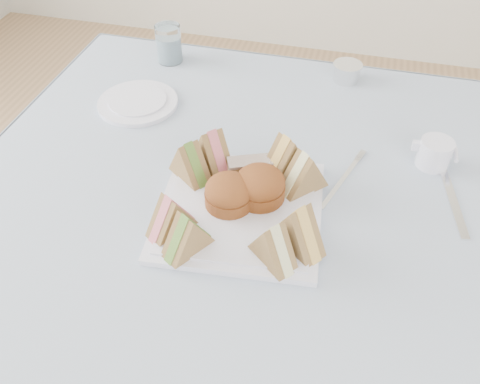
% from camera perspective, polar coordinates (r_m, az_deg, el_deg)
% --- Properties ---
extents(floor, '(4.00, 4.00, 0.00)m').
position_cam_1_polar(floor, '(1.54, -0.58, -20.26)').
color(floor, '#9E7751').
rests_on(floor, ground).
extents(table, '(0.90, 0.90, 0.74)m').
position_cam_1_polar(table, '(1.22, -0.70, -12.59)').
color(table, brown).
rests_on(table, floor).
extents(tablecloth, '(1.02, 1.02, 0.01)m').
position_cam_1_polar(tablecloth, '(0.94, -0.89, 0.22)').
color(tablecloth, silver).
rests_on(tablecloth, table).
extents(serving_plate, '(0.31, 0.31, 0.01)m').
position_cam_1_polar(serving_plate, '(0.89, 0.00, -2.06)').
color(serving_plate, white).
rests_on(serving_plate, tablecloth).
extents(sandwich_fl_a, '(0.08, 0.09, 0.08)m').
position_cam_1_polar(sandwich_fl_a, '(0.83, -7.80, -2.45)').
color(sandwich_fl_a, '#976B44').
rests_on(sandwich_fl_a, serving_plate).
extents(sandwich_fl_b, '(0.08, 0.09, 0.07)m').
position_cam_1_polar(sandwich_fl_b, '(0.80, -5.97, -4.56)').
color(sandwich_fl_b, '#976B44').
rests_on(sandwich_fl_b, serving_plate).
extents(sandwich_fr_a, '(0.10, 0.09, 0.08)m').
position_cam_1_polar(sandwich_fr_a, '(0.80, 6.57, -3.87)').
color(sandwich_fr_a, '#976B44').
rests_on(sandwich_fr_a, serving_plate).
extents(sandwich_fr_b, '(0.09, 0.08, 0.08)m').
position_cam_1_polar(sandwich_fr_b, '(0.78, 3.76, -5.70)').
color(sandwich_fr_b, '#976B44').
rests_on(sandwich_fr_b, serving_plate).
extents(sandwich_bl_a, '(0.10, 0.09, 0.08)m').
position_cam_1_polar(sandwich_bl_a, '(0.92, -5.70, 3.60)').
color(sandwich_bl_a, '#976B44').
rests_on(sandwich_bl_a, serving_plate).
extents(sandwich_bl_b, '(0.10, 0.10, 0.08)m').
position_cam_1_polar(sandwich_bl_b, '(0.94, -3.11, 4.87)').
color(sandwich_bl_b, '#976B44').
rests_on(sandwich_bl_b, serving_plate).
extents(sandwich_br_a, '(0.09, 0.10, 0.08)m').
position_cam_1_polar(sandwich_br_a, '(0.90, 7.18, 2.34)').
color(sandwich_br_a, '#976B44').
rests_on(sandwich_br_a, serving_plate).
extents(sandwich_br_b, '(0.10, 0.10, 0.09)m').
position_cam_1_polar(sandwich_br_b, '(0.93, 5.14, 4.11)').
color(sandwich_br_b, '#976B44').
rests_on(sandwich_br_b, serving_plate).
extents(scone_left, '(0.09, 0.09, 0.06)m').
position_cam_1_polar(scone_left, '(0.87, -1.26, -0.08)').
color(scone_left, brown).
rests_on(scone_left, serving_plate).
extents(scone_right, '(0.12, 0.12, 0.06)m').
position_cam_1_polar(scone_right, '(0.88, 2.24, 0.75)').
color(scone_right, brown).
rests_on(scone_right, serving_plate).
extents(pastry_slice, '(0.09, 0.06, 0.04)m').
position_cam_1_polar(pastry_slice, '(0.93, 1.12, 2.70)').
color(pastry_slice, tan).
rests_on(pastry_slice, serving_plate).
extents(side_plate, '(0.21, 0.21, 0.01)m').
position_cam_1_polar(side_plate, '(1.17, -11.39, 9.80)').
color(side_plate, white).
rests_on(side_plate, tablecloth).
extents(water_glass, '(0.06, 0.06, 0.09)m').
position_cam_1_polar(water_glass, '(1.31, -7.99, 16.16)').
color(water_glass, white).
rests_on(water_glass, tablecloth).
extents(tea_strainer, '(0.08, 0.08, 0.04)m').
position_cam_1_polar(tea_strainer, '(1.26, 11.90, 12.95)').
color(tea_strainer, silver).
rests_on(tea_strainer, tablecloth).
extents(knife, '(0.05, 0.19, 0.00)m').
position_cam_1_polar(knife, '(0.99, 22.73, -0.73)').
color(knife, silver).
rests_on(knife, tablecloth).
extents(fork, '(0.06, 0.15, 0.00)m').
position_cam_1_polar(fork, '(0.96, 11.15, 0.95)').
color(fork, silver).
rests_on(fork, tablecloth).
extents(creamer_jug, '(0.06, 0.06, 0.06)m').
position_cam_1_polar(creamer_jug, '(1.04, 21.01, 4.08)').
color(creamer_jug, white).
rests_on(creamer_jug, tablecloth).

